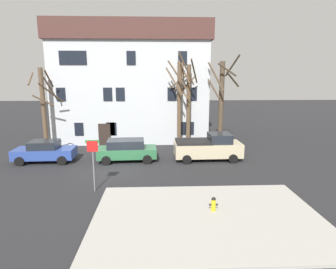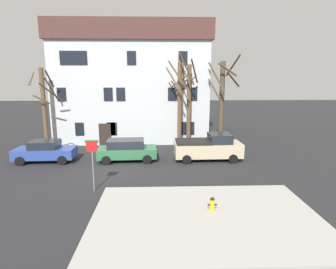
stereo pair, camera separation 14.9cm
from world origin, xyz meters
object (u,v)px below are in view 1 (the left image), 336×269
(building_main, at_px, (133,82))
(fire_hydrant, at_px, (213,204))
(tree_bare_far, at_px, (188,102))
(pickup_truck_beige, at_px, (208,147))
(tree_bare_end, at_px, (222,100))
(bicycle_leaning, at_px, (64,147))
(tree_bare_near, at_px, (44,106))
(car_green_wagon, at_px, (127,150))
(car_blue_sedan, at_px, (45,151))
(street_sign_pole, at_px, (93,156))
(tree_bare_mid, at_px, (180,101))

(building_main, relative_size, fire_hydrant, 22.45)
(tree_bare_far, distance_m, pickup_truck_beige, 5.27)
(tree_bare_far, bearing_deg, tree_bare_end, 1.94)
(building_main, xyz_separation_m, bicycle_leaning, (-5.56, -5.92, -5.42))
(tree_bare_near, bearing_deg, tree_bare_end, 2.18)
(car_green_wagon, bearing_deg, tree_bare_end, 27.69)
(tree_bare_near, xyz_separation_m, car_blue_sedan, (1.21, -3.69, -3.03))
(tree_bare_near, bearing_deg, street_sign_pole, -57.18)
(building_main, height_order, tree_bare_far, building_main)
(tree_bare_near, xyz_separation_m, fire_hydrant, (12.33, -12.41, -3.38))
(tree_bare_end, bearing_deg, tree_bare_mid, -172.11)
(building_main, xyz_separation_m, fire_hydrant, (5.11, -17.64, -5.32))
(tree_bare_end, xyz_separation_m, car_green_wagon, (-8.17, -4.29, -3.41))
(bicycle_leaning, bearing_deg, tree_bare_mid, 4.31)
(tree_bare_end, distance_m, car_green_wagon, 9.83)
(tree_bare_near, relative_size, fire_hydrant, 10.47)
(street_sign_pole, relative_size, bicycle_leaning, 1.78)
(bicycle_leaning, bearing_deg, pickup_truck_beige, -13.60)
(car_green_wagon, bearing_deg, fire_hydrant, -60.47)
(tree_bare_near, bearing_deg, building_main, 35.90)
(tree_bare_mid, relative_size, fire_hydrant, 12.21)
(street_sign_pole, bearing_deg, bicycle_leaning, 116.96)
(tree_bare_far, height_order, car_blue_sedan, tree_bare_far)
(tree_bare_far, xyz_separation_m, street_sign_pole, (-6.32, -10.04, -2.04))
(building_main, bearing_deg, car_blue_sedan, -123.98)
(building_main, relative_size, tree_bare_far, 1.95)
(tree_bare_mid, bearing_deg, car_green_wagon, -139.23)
(car_blue_sedan, bearing_deg, tree_bare_mid, 19.62)
(building_main, relative_size, tree_bare_near, 2.14)
(pickup_truck_beige, height_order, fire_hydrant, pickup_truck_beige)
(car_blue_sedan, relative_size, pickup_truck_beige, 0.86)
(tree_bare_mid, xyz_separation_m, bicycle_leaning, (-10.09, -0.76, -3.92))
(tree_bare_far, relative_size, tree_bare_end, 0.95)
(tree_bare_near, bearing_deg, tree_bare_mid, 0.31)
(tree_bare_near, height_order, pickup_truck_beige, tree_bare_near)
(tree_bare_end, xyz_separation_m, street_sign_pole, (-9.40, -10.15, -2.22))
(tree_bare_mid, height_order, tree_bare_end, tree_bare_mid)
(tree_bare_far, xyz_separation_m, pickup_truck_beige, (1.20, -4.09, -3.10))
(tree_bare_far, distance_m, tree_bare_end, 3.09)
(tree_bare_far, bearing_deg, bicycle_leaning, -173.76)
(tree_bare_far, xyz_separation_m, car_green_wagon, (-5.09, -4.18, -3.22))
(tree_bare_end, relative_size, fire_hydrant, 12.18)
(tree_bare_end, distance_m, pickup_truck_beige, 5.65)
(fire_hydrant, bearing_deg, pickup_truck_beige, 81.30)
(car_blue_sedan, bearing_deg, fire_hydrant, -38.10)
(fire_hydrant, bearing_deg, bicycle_leaning, 132.33)
(bicycle_leaning, bearing_deg, tree_bare_end, 5.29)
(building_main, bearing_deg, tree_bare_near, -144.10)
(tree_bare_far, distance_m, car_blue_sedan, 12.46)
(tree_bare_mid, relative_size, tree_bare_end, 1.00)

